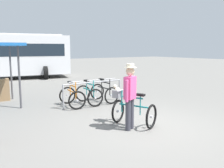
{
  "coord_description": "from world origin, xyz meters",
  "views": [
    {
      "loc": [
        -4.25,
        -4.68,
        2.11
      ],
      "look_at": [
        -0.09,
        1.33,
        1.0
      ],
      "focal_mm": 37.77,
      "sensor_mm": 36.0,
      "label": 1
    }
  ],
  "objects_px": {
    "racked_bike_teal": "(89,94)",
    "featured_bicycle": "(130,108)",
    "racked_bike_black": "(104,93)",
    "racked_bike_orange": "(72,97)",
    "person_with_featured_bike": "(130,94)"
  },
  "relations": [
    {
      "from": "racked_bike_teal",
      "to": "featured_bicycle",
      "type": "relative_size",
      "value": 0.9
    },
    {
      "from": "racked_bike_black",
      "to": "featured_bicycle",
      "type": "relative_size",
      "value": 0.88
    },
    {
      "from": "racked_bike_orange",
      "to": "racked_bike_teal",
      "type": "distance_m",
      "value": 0.7
    },
    {
      "from": "person_with_featured_bike",
      "to": "racked_bike_orange",
      "type": "bearing_deg",
      "value": 93.28
    },
    {
      "from": "racked_bike_black",
      "to": "person_with_featured_bike",
      "type": "xyz_separation_m",
      "value": [
        -1.22,
        -3.13,
        0.58
      ]
    },
    {
      "from": "racked_bike_teal",
      "to": "person_with_featured_bike",
      "type": "xyz_separation_m",
      "value": [
        -0.52,
        -3.12,
        0.58
      ]
    },
    {
      "from": "racked_bike_orange",
      "to": "person_with_featured_bike",
      "type": "relative_size",
      "value": 0.67
    },
    {
      "from": "racked_bike_teal",
      "to": "racked_bike_black",
      "type": "height_order",
      "value": "same"
    },
    {
      "from": "racked_bike_teal",
      "to": "racked_bike_black",
      "type": "relative_size",
      "value": 1.02
    },
    {
      "from": "racked_bike_teal",
      "to": "featured_bicycle",
      "type": "height_order",
      "value": "featured_bicycle"
    },
    {
      "from": "racked_bike_teal",
      "to": "racked_bike_orange",
      "type": "bearing_deg",
      "value": -179.41
    },
    {
      "from": "racked_bike_black",
      "to": "person_with_featured_bike",
      "type": "distance_m",
      "value": 3.41
    },
    {
      "from": "racked_bike_teal",
      "to": "person_with_featured_bike",
      "type": "bearing_deg",
      "value": -99.49
    },
    {
      "from": "racked_bike_teal",
      "to": "featured_bicycle",
      "type": "bearing_deg",
      "value": -95.45
    },
    {
      "from": "racked_bike_orange",
      "to": "featured_bicycle",
      "type": "relative_size",
      "value": 0.92
    }
  ]
}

